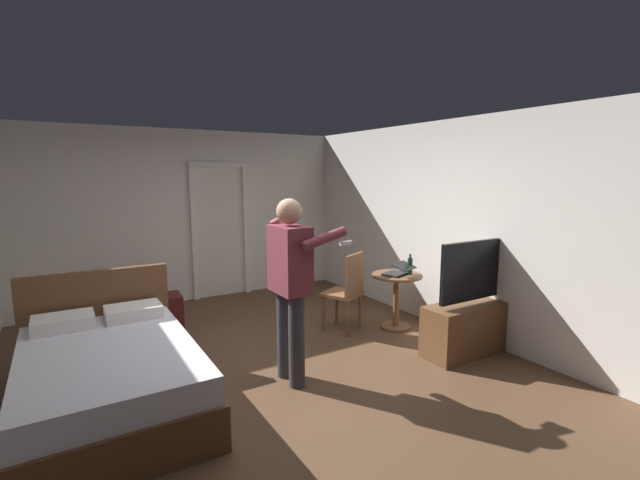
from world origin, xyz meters
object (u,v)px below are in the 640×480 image
at_px(bed, 109,375).
at_px(laptop, 398,271).
at_px(wooden_chair, 347,289).
at_px(suitcase_small, 155,314).
at_px(bottle_on_table, 410,266).
at_px(side_table, 396,292).
at_px(person_blue_shirt, 291,278).
at_px(suitcase_dark, 122,315).
at_px(tv_flatscreen, 474,320).

distance_m(bed, laptop, 3.35).
bearing_deg(wooden_chair, suitcase_small, 149.72).
xyz_separation_m(bed, suitcase_small, (0.67, 1.69, -0.08)).
bearing_deg(laptop, wooden_chair, 154.99).
distance_m(bottle_on_table, wooden_chair, 0.84).
bearing_deg(side_table, bed, -175.59).
distance_m(bottle_on_table, person_blue_shirt, 2.01).
bearing_deg(wooden_chair, suitcase_dark, 145.77).
relative_size(bed, side_table, 2.82).
bearing_deg(side_table, laptop, -110.41).
relative_size(wooden_chair, suitcase_dark, 1.66).
height_order(tv_flatscreen, wooden_chair, tv_flatscreen).
relative_size(side_table, wooden_chair, 0.71).
distance_m(wooden_chair, suitcase_dark, 2.93).
height_order(bed, suitcase_small, bed).
bearing_deg(suitcase_small, person_blue_shirt, -63.09).
xyz_separation_m(tv_flatscreen, suitcase_small, (-2.91, 2.44, -0.13)).
bearing_deg(laptop, side_table, 69.59).
relative_size(side_table, bottle_on_table, 2.71).
bearing_deg(suitcase_dark, suitcase_small, -52.15).
relative_size(bottle_on_table, suitcase_small, 0.41).
height_order(bottle_on_table, suitcase_dark, bottle_on_table).
distance_m(person_blue_shirt, suitcase_dark, 2.85).
xyz_separation_m(bed, side_table, (3.33, 0.26, 0.17)).
height_order(laptop, person_blue_shirt, person_blue_shirt).
bearing_deg(person_blue_shirt, bed, 167.98).
xyz_separation_m(wooden_chair, suitcase_small, (-2.06, 1.20, -0.32)).
distance_m(wooden_chair, suitcase_small, 2.41).
relative_size(person_blue_shirt, suitcase_dark, 2.90).
height_order(bed, person_blue_shirt, person_blue_shirt).
height_order(laptop, suitcase_small, laptop).
height_order(bed, wooden_chair, bed).
bearing_deg(suitcase_dark, person_blue_shirt, -64.27).
bearing_deg(tv_flatscreen, suitcase_small, 140.01).
distance_m(bed, wooden_chair, 2.79).
relative_size(bed, tv_flatscreen, 1.57).
distance_m(tv_flatscreen, wooden_chair, 1.51).
relative_size(person_blue_shirt, suitcase_small, 2.74).
bearing_deg(bottle_on_table, wooden_chair, 157.12).
height_order(side_table, bottle_on_table, bottle_on_table).
bearing_deg(wooden_chair, side_table, -21.15).
relative_size(bed, suitcase_dark, 3.31).
distance_m(bed, suitcase_small, 1.82).
bearing_deg(laptop, tv_flatscreen, -74.63).
distance_m(bed, tv_flatscreen, 3.66).
relative_size(tv_flatscreen, person_blue_shirt, 0.73).
relative_size(wooden_chair, person_blue_shirt, 0.57).
height_order(tv_flatscreen, side_table, tv_flatscreen).
bearing_deg(suitcase_small, bottle_on_table, -24.61).
relative_size(tv_flatscreen, wooden_chair, 1.27).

